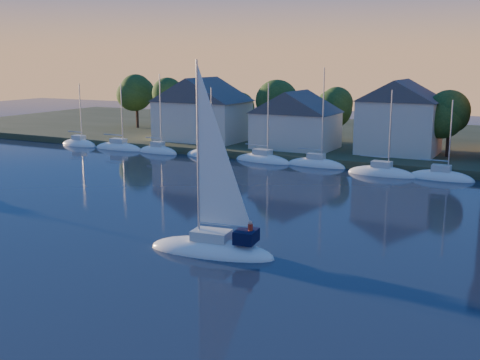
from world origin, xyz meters
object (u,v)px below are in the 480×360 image
Objects in this scene: clubhouse_west at (202,108)px; clubhouse_centre at (296,119)px; hero_sailboat at (213,245)px; clubhouse_east at (400,116)px.

clubhouse_centre is (16.00, -1.00, -0.80)m from clubhouse_west.
clubhouse_centre is at bearing -82.15° from hero_sailboat.
clubhouse_west reaches higher than clubhouse_centre.
clubhouse_east is (30.00, 1.00, 0.07)m from clubhouse_west.
clubhouse_west is 1.18× the size of clubhouse_centre.
clubhouse_centre is 0.79× the size of hero_sailboat.
clubhouse_west is 0.93× the size of hero_sailboat.
clubhouse_west is 16.05m from clubhouse_centre.
hero_sailboat is (11.68, -43.16, -4.53)m from clubhouse_centre.
clubhouse_west is at bearing -178.09° from clubhouse_east.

